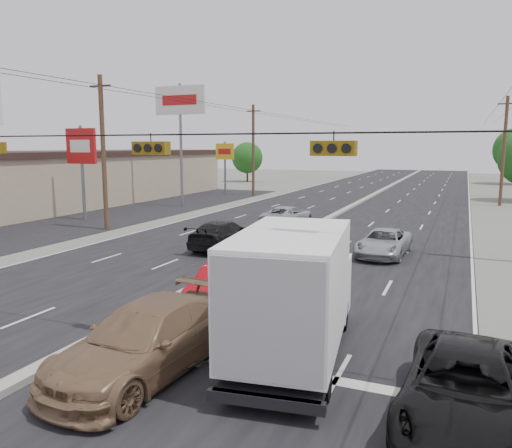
{
  "coord_description": "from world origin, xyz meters",
  "views": [
    {
      "loc": [
        9.33,
        -11.41,
        5.5
      ],
      "look_at": [
        1.19,
        8.05,
        2.2
      ],
      "focal_mm": 35.0,
      "sensor_mm": 36.0,
      "label": 1
    }
  ],
  "objects_px": {
    "tree_left_far": "(247,158)",
    "oncoming_near": "(223,235)",
    "queue_car_b": "(309,260)",
    "oncoming_far": "(287,216)",
    "red_sedan": "(219,284)",
    "queue_car_a": "(289,248)",
    "queue_car_c": "(384,243)",
    "box_truck": "(295,292)",
    "utility_pole_left_b": "(103,152)",
    "utility_pole_right_c": "(504,150)",
    "pole_sign_far": "(225,156)",
    "black_suv": "(466,390)",
    "utility_pole_left_c": "(253,150)",
    "pole_sign_billboard": "(180,108)",
    "pole_sign_mid": "(81,151)",
    "tan_sedan": "(146,340)"
  },
  "relations": [
    {
      "from": "red_sedan",
      "to": "oncoming_far",
      "type": "distance_m",
      "value": 17.34
    },
    {
      "from": "utility_pole_left_b",
      "to": "utility_pole_right_c",
      "type": "bearing_deg",
      "value": 45.0
    },
    {
      "from": "queue_car_b",
      "to": "queue_car_c",
      "type": "height_order",
      "value": "queue_car_b"
    },
    {
      "from": "utility_pole_left_c",
      "to": "queue_car_b",
      "type": "height_order",
      "value": "utility_pole_left_c"
    },
    {
      "from": "utility_pole_left_c",
      "to": "oncoming_far",
      "type": "xyz_separation_m",
      "value": [
        10.59,
        -18.88,
        -4.42
      ]
    },
    {
      "from": "queue_car_c",
      "to": "box_truck",
      "type": "bearing_deg",
      "value": -87.91
    },
    {
      "from": "box_truck",
      "to": "queue_car_c",
      "type": "relative_size",
      "value": 1.48
    },
    {
      "from": "utility_pole_right_c",
      "to": "queue_car_c",
      "type": "relative_size",
      "value": 2.09
    },
    {
      "from": "queue_car_a",
      "to": "queue_car_b",
      "type": "distance_m",
      "value": 3.27
    },
    {
      "from": "pole_sign_far",
      "to": "box_truck",
      "type": "xyz_separation_m",
      "value": [
        21.47,
        -39.57,
        -2.63
      ]
    },
    {
      "from": "box_truck",
      "to": "red_sedan",
      "type": "xyz_separation_m",
      "value": [
        -4.07,
        3.66,
        -1.17
      ]
    },
    {
      "from": "utility_pole_right_c",
      "to": "queue_car_c",
      "type": "distance_m",
      "value": 27.34
    },
    {
      "from": "utility_pole_right_c",
      "to": "black_suv",
      "type": "distance_m",
      "value": 41.6
    },
    {
      "from": "tree_left_far",
      "to": "oncoming_far",
      "type": "bearing_deg",
      "value": -62.67
    },
    {
      "from": "utility_pole_left_b",
      "to": "utility_pole_left_c",
      "type": "distance_m",
      "value": 25.0
    },
    {
      "from": "queue_car_b",
      "to": "oncoming_near",
      "type": "xyz_separation_m",
      "value": [
        -6.11,
        4.11,
        0.0
      ]
    },
    {
      "from": "red_sedan",
      "to": "queue_car_c",
      "type": "relative_size",
      "value": 0.77
    },
    {
      "from": "utility_pole_left_c",
      "to": "pole_sign_far",
      "type": "bearing_deg",
      "value": -180.0
    },
    {
      "from": "tree_left_far",
      "to": "queue_car_b",
      "type": "height_order",
      "value": "tree_left_far"
    },
    {
      "from": "box_truck",
      "to": "queue_car_a",
      "type": "relative_size",
      "value": 1.88
    },
    {
      "from": "red_sedan",
      "to": "utility_pole_left_c",
      "type": "bearing_deg",
      "value": 108.01
    },
    {
      "from": "tree_left_far",
      "to": "tan_sedan",
      "type": "distance_m",
      "value": 66.53
    },
    {
      "from": "utility_pole_left_c",
      "to": "red_sedan",
      "type": "relative_size",
      "value": 2.71
    },
    {
      "from": "utility_pole_left_c",
      "to": "tree_left_far",
      "type": "distance_m",
      "value": 22.19
    },
    {
      "from": "pole_sign_billboard",
      "to": "tree_left_far",
      "type": "relative_size",
      "value": 1.8
    },
    {
      "from": "queue_car_c",
      "to": "oncoming_far",
      "type": "distance_m",
      "value": 10.54
    },
    {
      "from": "tree_left_far",
      "to": "oncoming_near",
      "type": "bearing_deg",
      "value": -67.81
    },
    {
      "from": "pole_sign_billboard",
      "to": "oncoming_near",
      "type": "bearing_deg",
      "value": -52.6
    },
    {
      "from": "tan_sedan",
      "to": "oncoming_near",
      "type": "bearing_deg",
      "value": 114.4
    },
    {
      "from": "red_sedan",
      "to": "oncoming_far",
      "type": "relative_size",
      "value": 0.74
    },
    {
      "from": "oncoming_far",
      "to": "utility_pole_left_c",
      "type": "bearing_deg",
      "value": -55.43
    },
    {
      "from": "queue_car_a",
      "to": "oncoming_near",
      "type": "bearing_deg",
      "value": 154.16
    },
    {
      "from": "box_truck",
      "to": "black_suv",
      "type": "height_order",
      "value": "box_truck"
    },
    {
      "from": "tree_left_far",
      "to": "oncoming_near",
      "type": "xyz_separation_m",
      "value": [
        19.39,
        -47.56,
        -2.96
      ]
    },
    {
      "from": "red_sedan",
      "to": "queue_car_a",
      "type": "xyz_separation_m",
      "value": [
        0.3,
        6.96,
        0.03
      ]
    },
    {
      "from": "queue_car_a",
      "to": "queue_car_b",
      "type": "height_order",
      "value": "queue_car_b"
    },
    {
      "from": "oncoming_near",
      "to": "oncoming_far",
      "type": "distance_m",
      "value": 8.7
    },
    {
      "from": "box_truck",
      "to": "red_sedan",
      "type": "bearing_deg",
      "value": 130.28
    },
    {
      "from": "pole_sign_mid",
      "to": "box_truck",
      "type": "height_order",
      "value": "pole_sign_mid"
    },
    {
      "from": "utility_pole_left_c",
      "to": "oncoming_far",
      "type": "height_order",
      "value": "utility_pole_left_c"
    },
    {
      "from": "utility_pole_left_c",
      "to": "utility_pole_right_c",
      "type": "distance_m",
      "value": 25.0
    },
    {
      "from": "box_truck",
      "to": "tan_sedan",
      "type": "xyz_separation_m",
      "value": [
        -3.04,
        -2.25,
        -0.93
      ]
    },
    {
      "from": "queue_car_a",
      "to": "queue_car_b",
      "type": "bearing_deg",
      "value": -64.53
    },
    {
      "from": "box_truck",
      "to": "black_suv",
      "type": "bearing_deg",
      "value": -30.13
    },
    {
      "from": "black_suv",
      "to": "oncoming_near",
      "type": "xyz_separation_m",
      "value": [
        -12.21,
        13.7,
        0.03
      ]
    },
    {
      "from": "box_truck",
      "to": "queue_car_a",
      "type": "distance_m",
      "value": 11.33
    },
    {
      "from": "queue_car_a",
      "to": "queue_car_c",
      "type": "relative_size",
      "value": 0.79
    },
    {
      "from": "utility_pole_left_c",
      "to": "oncoming_far",
      "type": "distance_m",
      "value": 22.1
    },
    {
      "from": "queue_car_b",
      "to": "black_suv",
      "type": "bearing_deg",
      "value": -55.77
    },
    {
      "from": "queue_car_b",
      "to": "oncoming_far",
      "type": "height_order",
      "value": "queue_car_b"
    }
  ]
}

